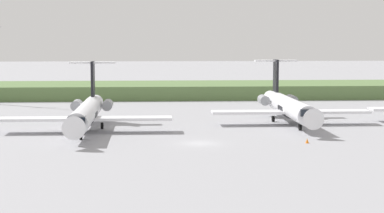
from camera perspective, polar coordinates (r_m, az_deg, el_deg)
ground_plane at (r=110.98m, az=-0.50°, el=-0.71°), size 500.00×500.00×0.00m
grass_berm at (r=144.74m, az=-1.19°, el=1.38°), size 320.00×20.00×2.84m
regional_jet_second at (r=92.89m, az=-8.77°, el=-0.47°), size 22.81×31.00×9.00m
regional_jet_third at (r=101.05m, az=8.04°, el=0.04°), size 22.81×31.00×9.00m
safety_cone_front_marker at (r=82.56m, az=9.58°, el=-2.84°), size 0.44×0.44×0.55m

